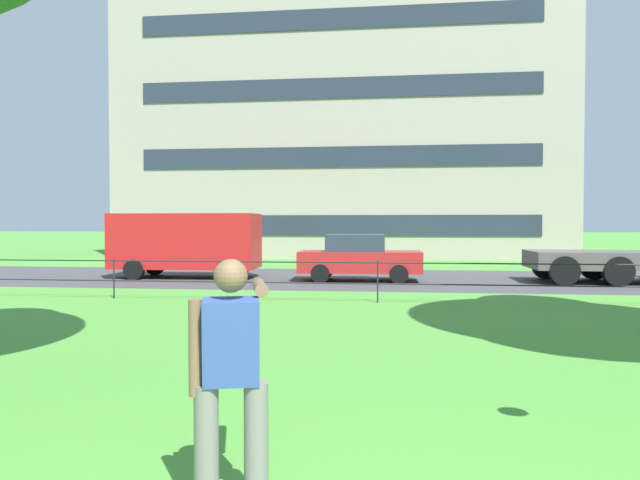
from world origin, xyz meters
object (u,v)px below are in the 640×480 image
(person_thrower, at_px, (231,374))
(panel_van_far_left, at_px, (187,241))
(car_red_center, at_px, (359,257))
(apartment_building_background, at_px, (344,135))

(person_thrower, relative_size, panel_van_far_left, 0.32)
(car_red_center, bearing_deg, panel_van_far_left, 175.47)
(person_thrower, bearing_deg, car_red_center, 89.82)
(person_thrower, height_order, apartment_building_background, apartment_building_background)
(apartment_building_background, bearing_deg, car_red_center, -83.88)
(car_red_center, bearing_deg, person_thrower, -90.18)
(panel_van_far_left, xyz_separation_m, car_red_center, (6.06, -0.48, -0.49))
(panel_van_far_left, relative_size, apartment_building_background, 0.20)
(panel_van_far_left, distance_m, apartment_building_background, 18.46)
(person_thrower, height_order, panel_van_far_left, panel_van_far_left)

